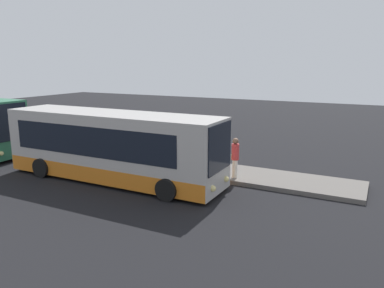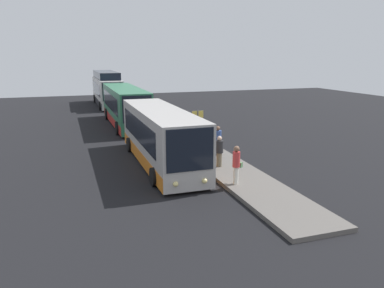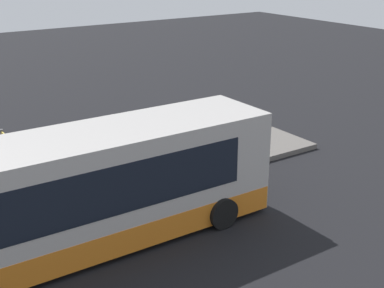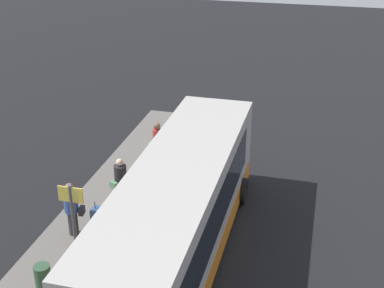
% 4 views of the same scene
% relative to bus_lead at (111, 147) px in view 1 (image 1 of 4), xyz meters
% --- Properties ---
extents(ground, '(80.00, 80.00, 0.00)m').
position_rel_bus_lead_xyz_m(ground, '(0.55, 0.17, -1.53)').
color(ground, black).
extents(platform, '(20.00, 2.63, 0.20)m').
position_rel_bus_lead_xyz_m(platform, '(0.55, 3.09, -1.44)').
color(platform, '#605B56').
rests_on(platform, ground).
extents(bus_lead, '(10.66, 2.72, 3.10)m').
position_rel_bus_lead_xyz_m(bus_lead, '(0.00, 0.00, 0.00)').
color(bus_lead, '#B2ADA8').
rests_on(bus_lead, ground).
extents(passenger_boarding, '(0.52, 0.60, 1.81)m').
position_rel_bus_lead_xyz_m(passenger_boarding, '(5.09, 2.31, -0.34)').
color(passenger_boarding, silver).
rests_on(passenger_boarding, platform).
extents(passenger_waiting, '(0.48, 0.64, 1.77)m').
position_rel_bus_lead_xyz_m(passenger_waiting, '(0.17, 3.42, -0.39)').
color(passenger_waiting, '#2D2D33').
rests_on(passenger_waiting, platform).
extents(passenger_with_bags, '(0.68, 0.58, 1.66)m').
position_rel_bus_lead_xyz_m(passenger_with_bags, '(2.24, 2.66, -0.46)').
color(passenger_with_bags, '#6B604C').
rests_on(passenger_with_bags, platform).
extents(suitcase, '(0.38, 0.22, 1.00)m').
position_rel_bus_lead_xyz_m(suitcase, '(0.58, 2.85, -0.96)').
color(suitcase, '#334C7F').
rests_on(suitcase, platform).
extents(sign_post, '(0.10, 0.72, 2.57)m').
position_rel_bus_lead_xyz_m(sign_post, '(-1.18, 2.66, 0.28)').
color(sign_post, '#4C4C51').
rests_on(sign_post, platform).
extents(trash_bin, '(0.44, 0.44, 0.65)m').
position_rel_bus_lead_xyz_m(trash_bin, '(-2.26, 3.14, -1.01)').
color(trash_bin, '#2D4C33').
rests_on(trash_bin, platform).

